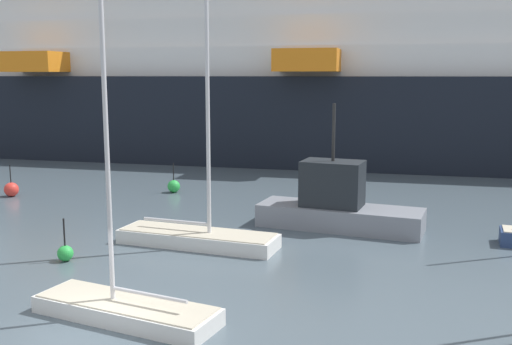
% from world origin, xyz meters
% --- Properties ---
extents(ground_plane, '(600.00, 600.00, 0.00)m').
position_xyz_m(ground_plane, '(0.00, 0.00, 0.00)').
color(ground_plane, '#4C5B66').
extents(sailboat_2, '(5.46, 2.48, 9.56)m').
position_xyz_m(sailboat_2, '(0.37, 1.44, 0.41)').
color(sailboat_2, white).
rests_on(sailboat_2, ground_plane).
extents(sailboat_4, '(6.37, 2.20, 12.32)m').
position_xyz_m(sailboat_4, '(-0.20, 8.45, 0.54)').
color(sailboat_4, white).
rests_on(sailboat_4, ground_plane).
extents(fishing_boat_0, '(7.17, 2.96, 5.34)m').
position_xyz_m(fishing_boat_0, '(4.62, 12.50, 1.01)').
color(fishing_boat_0, gray).
rests_on(fishing_boat_0, ground_plane).
extents(channel_buoy_0, '(0.77, 0.77, 1.74)m').
position_xyz_m(channel_buoy_0, '(-13.25, 14.54, 0.39)').
color(channel_buoy_0, red).
rests_on(channel_buoy_0, ground_plane).
extents(channel_buoy_1, '(0.70, 0.70, 1.68)m').
position_xyz_m(channel_buoy_1, '(-5.19, 17.85, 0.36)').
color(channel_buoy_1, green).
rests_on(channel_buoy_1, ground_plane).
extents(channel_buoy_2, '(0.56, 0.56, 1.55)m').
position_xyz_m(channel_buoy_2, '(-4.05, 5.42, 0.30)').
color(channel_buoy_2, green).
rests_on(channel_buoy_2, ground_plane).
extents(cruise_ship, '(116.87, 20.35, 18.53)m').
position_xyz_m(cruise_ship, '(-9.95, 35.17, 5.86)').
color(cruise_ship, black).
rests_on(cruise_ship, ground_plane).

